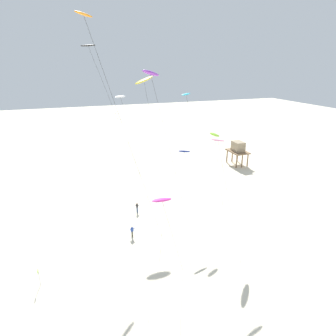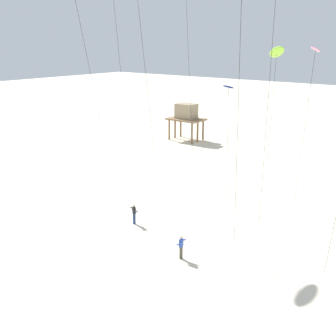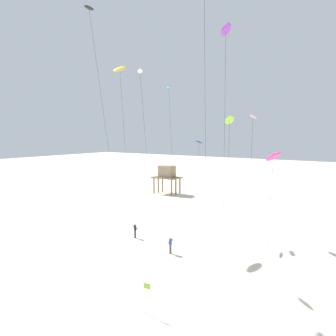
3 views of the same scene
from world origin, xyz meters
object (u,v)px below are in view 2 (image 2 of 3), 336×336
kite_pink (315,55)px  kite_navy (229,90)px  kite_flyer_middle (134,214)px  kite_flyer_nearest (181,247)px  kite_lime (277,53)px  kite_cyan (186,3)px  stilt_house (186,114)px

kite_pink → kite_navy: (-5.81, -1.77, -2.72)m
kite_navy → kite_flyer_middle: size_ratio=6.63×
kite_pink → kite_flyer_nearest: (-4.30, -9.77, -12.34)m
kite_lime → kite_flyer_middle: kite_lime is taller
kite_pink → kite_flyer_nearest: size_ratio=8.34×
kite_cyan → kite_lime: 9.26m
kite_cyan → kite_lime: bearing=3.4°
kite_pink → kite_flyer_nearest: bearing=-113.8°
kite_navy → kite_flyer_middle: 12.22m
kite_cyan → kite_lime: kite_cyan is taller
kite_flyer_middle → stilt_house: (-14.47, 26.97, 2.92)m
kite_pink → kite_cyan: (-11.87, 0.90, 4.00)m
kite_lime → stilt_house: (-21.62, 18.04, -9.45)m
kite_cyan → kite_flyer_nearest: 20.93m
kite_lime → kite_flyer_middle: size_ratio=8.41×
kite_cyan → kite_flyer_nearest: size_ratio=10.67×
kite_flyer_middle → stilt_house: bearing=118.2°
kite_lime → kite_flyer_nearest: bearing=-94.0°
kite_pink → kite_flyer_middle: (-10.67, -7.53, -12.34)m
kite_flyer_nearest → kite_flyer_middle: same height
kite_flyer_nearest → stilt_house: size_ratio=0.31×
kite_lime → kite_cyan: bearing=-176.6°
kite_pink → kite_lime: bearing=158.3°
kite_cyan → stilt_house: size_ratio=3.31×
kite_lime → kite_flyer_nearest: kite_lime is taller
kite_flyer_middle → kite_flyer_nearest: bearing=-19.4°
kite_cyan → kite_lime: (8.35, 0.50, -3.96)m
kite_cyan → kite_flyer_middle: (1.20, -8.43, -16.34)m
kite_pink → kite_flyer_middle: size_ratio=8.34×
kite_navy → kite_flyer_nearest: kite_navy is taller
kite_pink → kite_flyer_middle: bearing=-144.8°
kite_lime → stilt_house: kite_lime is taller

